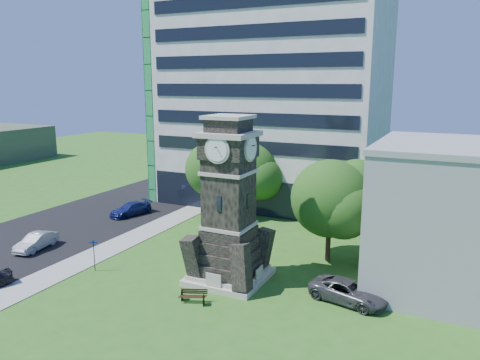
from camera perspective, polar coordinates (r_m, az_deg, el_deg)
The scene contains 14 objects.
ground at distance 35.70m, azimuth -7.20°, elevation -12.19°, with size 160.00×160.00×0.00m, color #2C601B.
sidewalk at distance 44.75m, azimuth -14.02°, elevation -7.35°, with size 3.00×70.00×0.06m, color gray.
street at distance 50.43m, azimuth -21.51°, elevation -5.67°, with size 14.00×80.00×0.02m, color black.
clock_tower at distance 34.10m, azimuth -1.35°, elevation -3.82°, with size 5.40×5.40×12.22m.
office_tall at distance 57.12m, azimuth 4.09°, elevation 11.58°, with size 26.20×15.11×28.60m.
car_street_mid at distance 45.25m, azimuth -23.59°, elevation -6.90°, with size 1.50×4.29×1.41m, color #A3A4AB.
car_street_north at distance 53.18m, azimuth -13.21°, elevation -3.47°, with size 1.97×4.85×1.41m, color navy.
car_east_lot at distance 33.02m, azimuth 13.11°, elevation -13.10°, with size 2.44×5.28×1.47m, color #444549.
park_bench at distance 32.38m, azimuth -5.73°, elevation -13.83°, with size 1.80×0.48×0.93m.
street_sign at distance 38.43m, azimuth -17.38°, elevation -8.37°, with size 0.60×0.06×2.49m.
tree_nw at distance 50.89m, azimuth -3.25°, elevation 1.10°, with size 6.63×6.03×8.21m.
tree_nc at distance 51.54m, azimuth 1.64°, elevation 0.91°, with size 7.13×6.48×8.13m.
tree_ne at distance 47.12m, azimuth 14.12°, elevation -0.96°, with size 5.86×5.33×7.16m.
tree_east at distance 38.35m, azimuth 11.02°, elevation -2.54°, with size 6.95×6.32×8.47m.
Camera 1 is at (18.00, -27.19, 14.52)m, focal length 35.00 mm.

